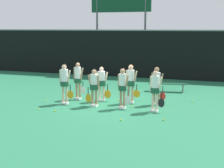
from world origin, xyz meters
TOP-DOWN VIEW (x-y plane):
  - ground_plane at (0.00, 0.00)m, footprint 140.00×140.00m
  - fence_windscreen at (0.00, 7.71)m, footprint 60.00×0.08m
  - scoreboard at (-2.21, 8.61)m, footprint 4.33×0.15m
  - bench_courtside at (1.93, 3.61)m, footprint 2.01×0.62m
  - player_0 at (-2.01, -0.56)m, footprint 0.68×0.39m
  - player_1 at (-0.61, -0.55)m, footprint 0.65×0.37m
  - player_2 at (0.67, -0.51)m, footprint 0.61×0.34m
  - player_3 at (2.06, -0.57)m, footprint 0.63×0.37m
  - player_4 at (-1.83, 0.47)m, footprint 0.63×0.35m
  - player_5 at (-0.64, 0.48)m, footprint 0.68×0.39m
  - player_6 at (0.74, 0.54)m, footprint 0.67×0.38m
  - player_7 at (1.90, 0.58)m, footprint 0.65×0.38m
  - tennis_ball_0 at (0.09, 0.71)m, footprint 0.07×0.07m
  - tennis_ball_1 at (-2.60, -1.85)m, footprint 0.06×0.06m
  - tennis_ball_2 at (1.11, -2.23)m, footprint 0.07×0.07m
  - tennis_ball_3 at (-2.11, 1.12)m, footprint 0.07×0.07m
  - tennis_ball_4 at (-3.04, -0.52)m, footprint 0.06×0.06m
  - tennis_ball_5 at (-0.62, -0.20)m, footprint 0.06×0.06m
  - tennis_ball_6 at (-1.80, -1.89)m, footprint 0.07×0.07m
  - tennis_ball_7 at (2.60, -1.72)m, footprint 0.07×0.07m
  - tennis_ball_8 at (3.39, 1.61)m, footprint 0.06×0.06m
  - tennis_ball_9 at (0.98, -0.18)m, footprint 0.07×0.07m
  - tennis_ball_10 at (-3.09, 1.67)m, footprint 0.07×0.07m

SIDE VIEW (x-z plane):
  - ground_plane at x=0.00m, z-range 0.00..0.00m
  - tennis_ball_8 at x=3.39m, z-range 0.00..0.06m
  - tennis_ball_1 at x=-2.60m, z-range 0.00..0.06m
  - tennis_ball_4 at x=-3.04m, z-range 0.00..0.06m
  - tennis_ball_5 at x=-0.62m, z-range 0.00..0.06m
  - tennis_ball_6 at x=-1.80m, z-range 0.00..0.07m
  - tennis_ball_9 at x=0.98m, z-range 0.00..0.07m
  - tennis_ball_3 at x=-2.11m, z-range 0.00..0.07m
  - tennis_ball_7 at x=2.60m, z-range 0.00..0.07m
  - tennis_ball_2 at x=1.11m, z-range 0.00..0.07m
  - tennis_ball_0 at x=0.09m, z-range 0.00..0.07m
  - tennis_ball_10 at x=-3.09m, z-range 0.00..0.07m
  - bench_courtside at x=1.93m, z-range 0.17..0.61m
  - player_5 at x=-0.64m, z-range 0.14..1.75m
  - player_1 at x=-0.61m, z-range 0.14..1.78m
  - player_7 at x=1.90m, z-range 0.16..1.84m
  - player_2 at x=0.67m, z-range 0.15..1.87m
  - player_3 at x=2.06m, z-range 0.16..1.87m
  - player_4 at x=-1.83m, z-range 0.15..1.91m
  - player_6 at x=0.74m, z-range 0.17..1.92m
  - player_0 at x=-2.01m, z-range 0.17..1.97m
  - fence_windscreen at x=0.00m, z-range 0.01..3.25m
  - scoreboard at x=-2.21m, z-range 1.67..7.30m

